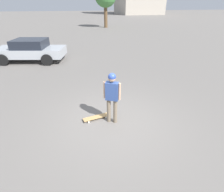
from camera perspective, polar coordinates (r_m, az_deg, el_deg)
ground_plane at (r=5.86m, az=0.00°, el=-8.30°), size 220.00×220.00×0.00m
person at (r=5.31m, az=0.00°, el=0.92°), size 0.48×0.36×1.70m
skateboard at (r=5.97m, az=-5.14°, el=-6.90°), size 0.92×0.38×0.08m
car_parked_near at (r=13.16m, az=-25.17°, el=13.47°), size 4.80×2.96×1.45m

